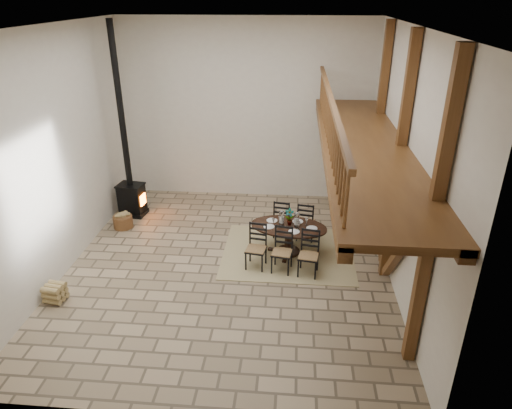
# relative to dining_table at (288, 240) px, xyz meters

# --- Properties ---
(ground) EXTENTS (8.00, 8.00, 0.00)m
(ground) POSITION_rel_dining_table_xyz_m (-1.28, -0.56, -0.40)
(ground) COLOR tan
(ground) RESTS_ON ground
(room_shell) EXTENTS (7.02, 8.02, 5.01)m
(room_shell) POSITION_rel_dining_table_xyz_m (-0.09, -0.56, 2.62)
(room_shell) COLOR beige
(room_shell) RESTS_ON ground
(rug) EXTENTS (3.00, 2.50, 0.02)m
(rug) POSITION_rel_dining_table_xyz_m (0.02, 0.10, -0.39)
(rug) COLOR tan
(rug) RESTS_ON ground
(dining_table) EXTENTS (1.89, 2.12, 1.12)m
(dining_table) POSITION_rel_dining_table_xyz_m (0.00, 0.00, 0.00)
(dining_table) COLOR black
(dining_table) RESTS_ON ground
(wood_stove) EXTENTS (0.75, 0.61, 5.00)m
(wood_stove) POSITION_rel_dining_table_xyz_m (-4.25, 1.79, 0.72)
(wood_stove) COLOR black
(wood_stove) RESTS_ON ground
(log_basket) EXTENTS (0.49, 0.49, 0.41)m
(log_basket) POSITION_rel_dining_table_xyz_m (-4.26, 1.03, -0.22)
(log_basket) COLOR brown
(log_basket) RESTS_ON ground
(log_stack) EXTENTS (0.41, 0.42, 0.37)m
(log_stack) POSITION_rel_dining_table_xyz_m (-4.51, -2.10, -0.21)
(log_stack) COLOR tan
(log_stack) RESTS_ON ground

